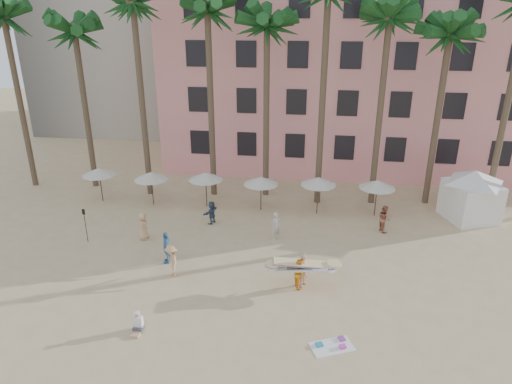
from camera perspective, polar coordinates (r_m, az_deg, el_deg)
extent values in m
plane|color=#D1B789|center=(22.06, -0.93, -15.66)|extent=(120.00, 120.00, 0.00)
cube|color=pink|center=(43.82, 13.74, 14.18)|extent=(35.00, 14.00, 16.00)
cylinder|color=brown|center=(40.06, -27.34, 9.53)|extent=(0.44, 0.44, 13.00)
cylinder|color=brown|center=(37.98, -20.49, 9.24)|extent=(0.44, 0.44, 12.00)
cylinder|color=brown|center=(34.82, -14.04, 10.61)|extent=(0.44, 0.44, 14.00)
cylinder|color=brown|center=(33.85, -5.65, 10.40)|extent=(0.44, 0.44, 13.50)
cylinder|color=brown|center=(33.76, 1.29, 9.60)|extent=(0.44, 0.44, 12.50)
cylinder|color=brown|center=(32.37, 8.28, 10.66)|extent=(0.44, 0.44, 14.50)
cylinder|color=brown|center=(33.29, 15.19, 9.12)|extent=(0.44, 0.44, 13.00)
cylinder|color=brown|center=(34.62, 21.64, 7.96)|extent=(0.44, 0.44, 12.00)
cylinder|color=brown|center=(34.67, 28.71, 8.54)|extent=(0.44, 0.44, 14.00)
cylinder|color=#332B23|center=(35.80, -18.81, 0.78)|extent=(0.07, 0.07, 2.50)
cone|color=beige|center=(35.44, -19.03, 2.43)|extent=(2.50, 2.50, 0.55)
cylinder|color=#332B23|center=(34.17, -12.84, 0.34)|extent=(0.07, 0.07, 2.40)
cone|color=beige|center=(33.80, -12.99, 1.99)|extent=(2.50, 2.50, 0.55)
cylinder|color=#332B23|center=(33.17, -6.24, 0.21)|extent=(0.07, 0.07, 2.50)
cone|color=beige|center=(32.78, -6.31, 1.99)|extent=(2.50, 2.50, 0.55)
cylinder|color=#332B23|center=(32.40, 0.61, -0.29)|extent=(0.07, 0.07, 2.40)
cone|color=beige|center=(32.02, 0.62, 1.45)|extent=(2.50, 2.50, 0.55)
cylinder|color=#332B23|center=(32.06, 7.70, -0.56)|extent=(0.07, 0.07, 2.60)
cone|color=beige|center=(31.65, 7.81, 1.37)|extent=(2.50, 2.50, 0.55)
cylinder|color=#332B23|center=(32.55, 14.75, -0.85)|extent=(0.07, 0.07, 2.50)
cone|color=beige|center=(32.16, 14.94, 0.96)|extent=(2.50, 2.50, 0.55)
cube|color=white|center=(34.29, 25.23, -1.03)|extent=(3.81, 3.81, 2.60)
cone|color=white|center=(33.71, 25.71, 1.71)|extent=(5.72, 5.72, 0.90)
cube|color=white|center=(20.88, 9.47, -18.52)|extent=(2.05, 1.63, 0.02)
cube|color=teal|center=(20.81, 7.92, -18.36)|extent=(0.37, 0.35, 0.10)
cube|color=#F042C4|center=(20.84, 10.77, -18.45)|extent=(0.34, 0.31, 0.12)
cube|color=purple|center=(21.27, 10.66, -17.55)|extent=(0.36, 0.38, 0.08)
imported|color=tan|center=(23.98, 5.96, -9.65)|extent=(0.71, 0.82, 1.89)
cube|color=beige|center=(23.79, 6.00, -8.88)|extent=(3.19, 1.15, 0.37)
imported|color=orange|center=(23.96, 5.45, -10.06)|extent=(0.81, 0.93, 1.60)
cube|color=silver|center=(23.79, 5.47, -9.40)|extent=(2.90, 0.87, 0.30)
imported|color=tan|center=(29.30, -13.93, -4.16)|extent=(0.69, 0.95, 1.78)
imported|color=#9F5842|center=(30.59, 15.72, -3.21)|extent=(0.93, 1.04, 1.78)
imported|color=tan|center=(25.02, -10.47, -8.45)|extent=(1.20, 1.42, 1.91)
imported|color=beige|center=(28.41, 2.58, -4.28)|extent=(0.79, 0.78, 1.84)
imported|color=#394B64|center=(30.68, -5.56, -2.55)|extent=(0.98, 1.54, 1.59)
imported|color=#4D80B5|center=(26.39, -11.09, -6.81)|extent=(0.62, 1.17, 1.90)
cylinder|color=black|center=(29.90, -20.51, -4.08)|extent=(0.04, 0.04, 2.10)
cube|color=black|center=(29.50, -20.76, -2.33)|extent=(0.18, 0.03, 0.35)
cube|color=#3F3F4C|center=(22.02, -14.48, -16.19)|extent=(0.42, 0.39, 0.22)
cube|color=tan|center=(21.82, -14.79, -16.82)|extent=(0.37, 0.42, 0.11)
cube|color=white|center=(21.84, -14.53, -15.38)|extent=(0.41, 0.24, 0.51)
sphere|color=tan|center=(21.62, -14.62, -14.59)|extent=(0.22, 0.22, 0.22)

